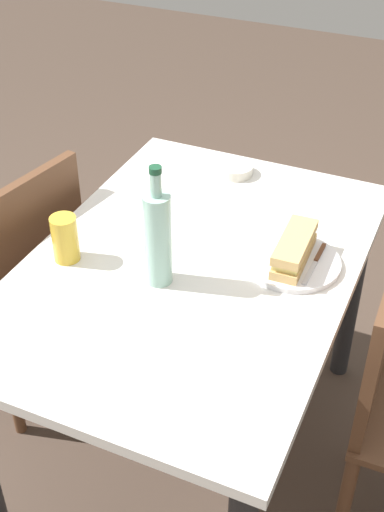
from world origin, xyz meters
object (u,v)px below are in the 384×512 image
baguette_sandwich_near (294,249)px  beer_glass (65,239)px  chair_near (18,273)px  water_bottle (158,237)px  plate_near (293,262)px  olive_bowl (235,170)px  knife_near (316,261)px  dining_table (192,296)px

baguette_sandwich_near → beer_glass: (0.21, -0.54, 0.01)m
chair_near → water_bottle: water_bottle is taller
plate_near → olive_bowl: 0.48m
knife_near → plate_near: bearing=-76.2°
baguette_sandwich_near → beer_glass: bearing=-68.6°
chair_near → dining_table: bearing=87.3°
water_bottle → olive_bowl: water_bottle is taller
knife_near → water_bottle: (0.21, -0.34, 0.11)m
dining_table → plate_near: (-0.10, 0.24, 0.12)m
water_bottle → olive_bowl: size_ratio=2.98×
water_bottle → beer_glass: water_bottle is taller
dining_table → knife_near: size_ratio=6.45×
knife_near → water_bottle: bearing=-58.4°
chair_near → olive_bowl: chair_near is taller
dining_table → knife_near: (-0.11, 0.29, 0.13)m
knife_near → water_bottle: water_bottle is taller
plate_near → knife_near: bearing=103.8°
dining_table → baguette_sandwich_near: baguette_sandwich_near is taller
baguette_sandwich_near → plate_near: bearing=0.0°
knife_near → beer_glass: bearing=-69.3°
chair_near → knife_near: chair_near is taller
dining_table → olive_bowl: olive_bowl is taller
baguette_sandwich_near → beer_glass: size_ratio=1.65×
knife_near → dining_table: bearing=-69.6°
chair_near → water_bottle: (0.13, 0.55, 0.37)m
baguette_sandwich_near → knife_near: 0.06m
plate_near → baguette_sandwich_near: 0.04m
plate_near → baguette_sandwich_near: (0.00, 0.00, 0.04)m
knife_near → water_bottle: size_ratio=0.57×
baguette_sandwich_near → water_bottle: water_bottle is taller
beer_glass → olive_bowl: size_ratio=1.17×
baguette_sandwich_near → olive_bowl: size_ratio=1.93×
chair_near → baguette_sandwich_near: size_ratio=4.16×
beer_glass → olive_bowl: beer_glass is taller
knife_near → beer_glass: 0.63m
plate_near → beer_glass: size_ratio=1.95×
knife_near → water_bottle: 0.41m
olive_bowl → water_bottle: bearing=1.7°
water_bottle → chair_near: bearing=-102.9°
chair_near → water_bottle: 0.68m
dining_table → beer_glass: 0.37m
dining_table → baguette_sandwich_near: bearing=111.9°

